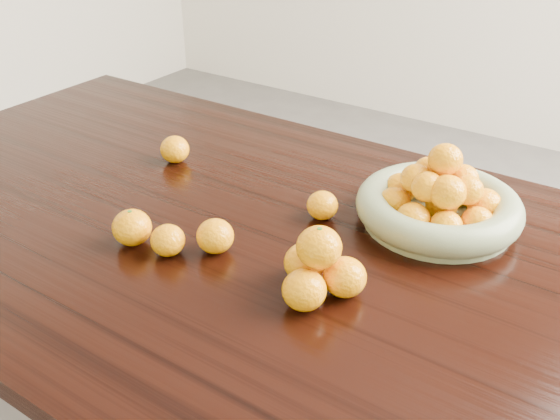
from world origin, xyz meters
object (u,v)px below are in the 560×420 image
Objects in this scene: dining_table at (277,279)px; orange_pyramid at (318,269)px; fruit_bowl at (439,203)px; loose_orange_0 at (132,227)px.

orange_pyramid reaches higher than dining_table.
dining_table is 0.34m from fruit_bowl.
dining_table is 28.04× the size of loose_orange_0.
orange_pyramid is (0.14, -0.09, 0.14)m from dining_table.
fruit_bowl is 0.57m from loose_orange_0.
loose_orange_0 is (-0.43, -0.38, -0.01)m from fruit_bowl.
orange_pyramid is at bearing -103.68° from fruit_bowl.
fruit_bowl is (0.22, 0.22, 0.13)m from dining_table.
orange_pyramid is (-0.08, -0.32, 0.00)m from fruit_bowl.
loose_orange_0 is (-0.21, -0.15, 0.12)m from dining_table.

